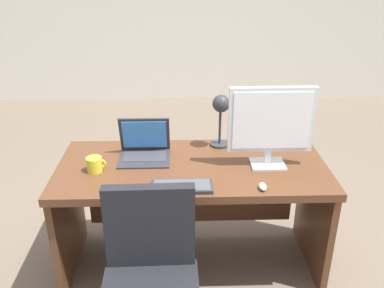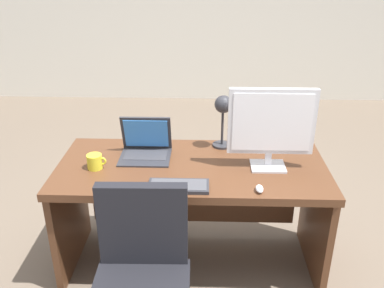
# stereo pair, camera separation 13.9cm
# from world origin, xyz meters

# --- Properties ---
(ground) EXTENTS (12.00, 12.00, 0.00)m
(ground) POSITION_xyz_m (0.00, 1.50, 0.00)
(ground) COLOR #6B5B4C
(desk) EXTENTS (1.60, 0.72, 0.72)m
(desk) POSITION_xyz_m (0.00, 0.04, 0.53)
(desk) COLOR #56331E
(desk) RESTS_ON ground
(monitor) EXTENTS (0.49, 0.16, 0.48)m
(monitor) POSITION_xyz_m (0.45, -0.01, 1.00)
(monitor) COLOR silver
(monitor) RESTS_ON desk
(laptop) EXTENTS (0.31, 0.26, 0.24)m
(laptop) POSITION_xyz_m (-0.29, 0.14, 0.80)
(laptop) COLOR #2D2D33
(laptop) RESTS_ON desk
(keyboard) EXTENTS (0.33, 0.14, 0.02)m
(keyboard) POSITION_xyz_m (-0.06, -0.26, 0.73)
(keyboard) COLOR #2D2D33
(keyboard) RESTS_ON desk
(mouse) EXTENTS (0.04, 0.07, 0.03)m
(mouse) POSITION_xyz_m (0.37, -0.29, 0.74)
(mouse) COLOR silver
(mouse) RESTS_ON desk
(desk_lamp) EXTENTS (0.12, 0.14, 0.35)m
(desk_lamp) POSITION_xyz_m (0.19, 0.25, 0.98)
(desk_lamp) COLOR #2D2D33
(desk_lamp) RESTS_ON desk
(coffee_mug) EXTENTS (0.11, 0.09, 0.09)m
(coffee_mug) POSITION_xyz_m (-0.56, -0.06, 0.77)
(coffee_mug) COLOR yellow
(coffee_mug) RESTS_ON desk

